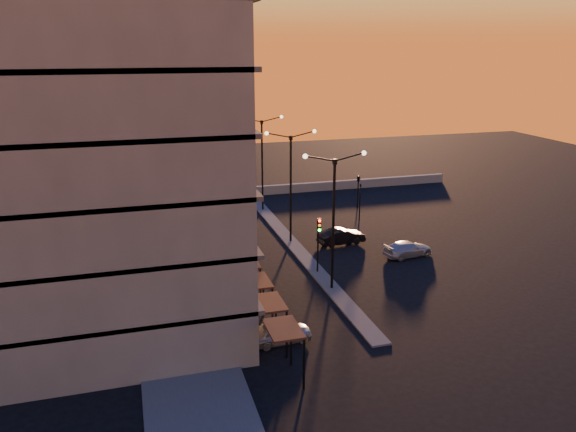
# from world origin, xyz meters

# --- Properties ---
(ground) EXTENTS (120.00, 120.00, 0.00)m
(ground) POSITION_xyz_m (0.00, 0.00, 0.00)
(ground) COLOR black
(ground) RESTS_ON ground
(sidewalk_west) EXTENTS (5.00, 40.00, 0.12)m
(sidewalk_west) POSITION_xyz_m (-10.50, 4.00, 0.06)
(sidewalk_west) COLOR #51514F
(sidewalk_west) RESTS_ON ground
(median) EXTENTS (1.20, 36.00, 0.12)m
(median) POSITION_xyz_m (0.00, 10.00, 0.06)
(median) COLOR #51514F
(median) RESTS_ON ground
(parapet) EXTENTS (44.00, 0.50, 1.00)m
(parapet) POSITION_xyz_m (2.00, 26.00, 0.50)
(parapet) COLOR gray
(parapet) RESTS_ON ground
(building) EXTENTS (14.35, 17.08, 25.00)m
(building) POSITION_xyz_m (-14.00, 0.03, 11.91)
(building) COLOR slate
(building) RESTS_ON ground
(streetlamp_near) EXTENTS (4.32, 0.32, 9.51)m
(streetlamp_near) POSITION_xyz_m (0.00, 0.00, 5.59)
(streetlamp_near) COLOR black
(streetlamp_near) RESTS_ON ground
(streetlamp_mid) EXTENTS (4.32, 0.32, 9.51)m
(streetlamp_mid) POSITION_xyz_m (0.00, 10.00, 5.59)
(streetlamp_mid) COLOR black
(streetlamp_mid) RESTS_ON ground
(streetlamp_far) EXTENTS (4.32, 0.32, 9.51)m
(streetlamp_far) POSITION_xyz_m (0.00, 20.00, 5.59)
(streetlamp_far) COLOR black
(streetlamp_far) RESTS_ON ground
(traffic_light_main) EXTENTS (0.28, 0.44, 4.25)m
(traffic_light_main) POSITION_xyz_m (0.00, 2.87, 2.89)
(traffic_light_main) COLOR black
(traffic_light_main) RESTS_ON ground
(signal_east_a) EXTENTS (0.13, 0.16, 3.60)m
(signal_east_a) POSITION_xyz_m (8.00, 14.00, 1.93)
(signal_east_a) COLOR black
(signal_east_a) RESTS_ON ground
(signal_east_b) EXTENTS (0.42, 1.99, 3.60)m
(signal_east_b) POSITION_xyz_m (9.50, 18.00, 3.10)
(signal_east_b) COLOR black
(signal_east_b) RESTS_ON ground
(car_hatchback) EXTENTS (3.73, 1.73, 1.24)m
(car_hatchback) POSITION_xyz_m (-5.34, -5.94, 0.62)
(car_hatchback) COLOR #ACAFB4
(car_hatchback) RESTS_ON ground
(car_sedan) EXTENTS (4.18, 1.91, 1.33)m
(car_sedan) POSITION_xyz_m (3.97, 8.41, 0.66)
(car_sedan) COLOR black
(car_sedan) RESTS_ON ground
(car_wagon) EXTENTS (4.33, 2.29, 1.19)m
(car_wagon) POSITION_xyz_m (8.00, 4.27, 0.60)
(car_wagon) COLOR #B8BCC1
(car_wagon) RESTS_ON ground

